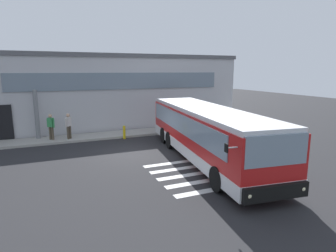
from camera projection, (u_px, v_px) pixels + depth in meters
ground_plane at (134, 154)px, 15.98m from camera, size 80.00×90.00×0.02m
bay_paint_stripes at (202, 173)px, 12.96m from camera, size 4.40×3.96×0.01m
terminal_building at (89, 89)px, 25.67m from camera, size 23.44×13.80×5.80m
boarding_curb at (115, 135)px, 20.30m from camera, size 25.64×2.00×0.15m
entry_support_column at (37, 114)px, 18.63m from camera, size 0.28×0.28×3.20m
bus_main_foreground at (206, 134)px, 14.72m from camera, size 4.37×11.89×2.70m
passenger_near_column at (51, 126)px, 18.37m from camera, size 0.45×0.44×1.68m
passenger_by_doorway at (69, 125)px, 18.61m from camera, size 0.44×0.45×1.68m
safety_bollard_yellow at (124, 132)px, 19.30m from camera, size 0.18×0.18×0.90m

